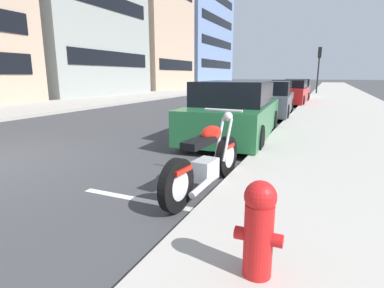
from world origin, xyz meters
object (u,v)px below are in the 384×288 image
(parked_car_near_corner, at_px, (235,112))
(fire_hydrant, at_px, (259,226))
(traffic_signal_near_corner, at_px, (319,60))
(parked_car_behind_motorcycle, at_px, (290,93))
(parked_car_at_intersection, at_px, (268,99))
(parked_motorcycle, at_px, (206,161))
(parked_car_across_street, at_px, (297,89))

(parked_car_near_corner, relative_size, fire_hydrant, 5.94)
(fire_hydrant, bearing_deg, traffic_signal_near_corner, 1.09)
(parked_car_behind_motorcycle, height_order, fire_hydrant, parked_car_behind_motorcycle)
(parked_car_at_intersection, height_order, traffic_signal_near_corner, traffic_signal_near_corner)
(parked_motorcycle, relative_size, parked_car_behind_motorcycle, 0.50)
(parked_motorcycle, distance_m, fire_hydrant, 2.14)
(parked_car_at_intersection, bearing_deg, fire_hydrant, -173.41)
(parked_car_at_intersection, height_order, parked_car_across_street, parked_car_at_intersection)
(parked_car_at_intersection, distance_m, parked_car_across_street, 10.78)
(parked_car_at_intersection, xyz_separation_m, traffic_signal_near_corner, (15.65, -1.33, 2.22))
(parked_car_behind_motorcycle, bearing_deg, fire_hydrant, -173.35)
(parked_car_across_street, bearing_deg, parked_car_at_intersection, 176.01)
(fire_hydrant, distance_m, traffic_signal_near_corner, 26.54)
(fire_hydrant, bearing_deg, parked_car_behind_motorcycle, 5.57)
(parked_car_near_corner, relative_size, traffic_signal_near_corner, 1.18)
(parked_motorcycle, height_order, traffic_signal_near_corner, traffic_signal_near_corner)
(parked_motorcycle, bearing_deg, parked_car_at_intersection, 9.99)
(parked_car_at_intersection, bearing_deg, traffic_signal_near_corner, -7.94)
(parked_car_near_corner, distance_m, traffic_signal_near_corner, 20.99)
(parked_car_behind_motorcycle, bearing_deg, parked_motorcycle, -177.02)
(parked_motorcycle, distance_m, parked_car_across_street, 19.75)
(parked_car_near_corner, xyz_separation_m, traffic_signal_near_corner, (20.83, -1.28, 2.18))
(parked_motorcycle, relative_size, parked_car_near_corner, 0.49)
(traffic_signal_near_corner, bearing_deg, parked_car_across_street, 166.29)
(parked_car_at_intersection, height_order, parked_car_behind_motorcycle, parked_car_at_intersection)
(parked_motorcycle, height_order, fire_hydrant, parked_motorcycle)
(parked_car_across_street, bearing_deg, fire_hydrant, -178.73)
(parked_car_behind_motorcycle, height_order, traffic_signal_near_corner, traffic_signal_near_corner)
(parked_car_behind_motorcycle, bearing_deg, parked_car_across_street, 2.04)
(parked_car_near_corner, distance_m, parked_car_behind_motorcycle, 10.87)
(parked_car_at_intersection, distance_m, parked_car_behind_motorcycle, 5.69)
(parked_motorcycle, relative_size, parked_car_across_street, 0.52)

